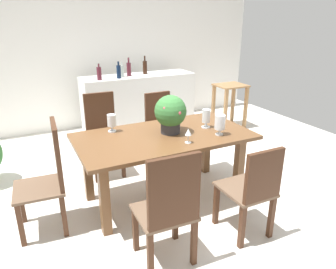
{
  "coord_description": "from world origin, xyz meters",
  "views": [
    {
      "loc": [
        -1.35,
        -3.12,
        1.93
      ],
      "look_at": [
        0.1,
        -0.19,
        0.71
      ],
      "focal_mm": 34.17,
      "sensor_mm": 36.0,
      "label": 1
    }
  ],
  "objects_px": {
    "dining_table": "(164,144)",
    "wine_bottle_clear": "(119,71)",
    "chair_near_left": "(169,207)",
    "kitchen_counter": "(139,103)",
    "wine_glass": "(188,133)",
    "wine_bottle_dark": "(99,73)",
    "flower_centerpiece": "(170,113)",
    "chair_far_left": "(103,131)",
    "wine_bottle_amber": "(129,69)",
    "wine_bottle_green": "(122,71)",
    "chair_near_right": "(253,189)",
    "crystal_vase_center_near": "(220,123)",
    "side_table": "(230,98)",
    "crystal_vase_left": "(206,117)",
    "wine_bottle_tall": "(145,67)",
    "chair_head_end": "(49,174)",
    "chair_far_right": "(161,124)",
    "crystal_vase_right": "(112,121)"
  },
  "relations": [
    {
      "from": "dining_table",
      "to": "wine_bottle_clear",
      "type": "relative_size",
      "value": 6.91
    },
    {
      "from": "chair_near_left",
      "to": "kitchen_counter",
      "type": "xyz_separation_m",
      "value": [
        1.0,
        3.18,
        -0.06
      ]
    },
    {
      "from": "wine_glass",
      "to": "wine_bottle_dark",
      "type": "relative_size",
      "value": 0.58
    },
    {
      "from": "flower_centerpiece",
      "to": "chair_far_left",
      "type": "bearing_deg",
      "value": 118.05
    },
    {
      "from": "dining_table",
      "to": "wine_bottle_amber",
      "type": "relative_size",
      "value": 6.1
    },
    {
      "from": "wine_bottle_green",
      "to": "wine_bottle_amber",
      "type": "bearing_deg",
      "value": 11.6
    },
    {
      "from": "chair_near_right",
      "to": "wine_bottle_dark",
      "type": "height_order",
      "value": "wine_bottle_dark"
    },
    {
      "from": "crystal_vase_center_near",
      "to": "side_table",
      "type": "distance_m",
      "value": 2.52
    },
    {
      "from": "crystal_vase_left",
      "to": "crystal_vase_center_near",
      "type": "relative_size",
      "value": 0.97
    },
    {
      "from": "wine_bottle_green",
      "to": "wine_bottle_tall",
      "type": "distance_m",
      "value": 0.45
    },
    {
      "from": "chair_near_right",
      "to": "wine_bottle_tall",
      "type": "xyz_separation_m",
      "value": [
        0.32,
        3.22,
        0.6
      ]
    },
    {
      "from": "chair_head_end",
      "to": "crystal_vase_left",
      "type": "bearing_deg",
      "value": 94.25
    },
    {
      "from": "wine_bottle_green",
      "to": "wine_bottle_clear",
      "type": "height_order",
      "value": "wine_bottle_clear"
    },
    {
      "from": "flower_centerpiece",
      "to": "wine_bottle_green",
      "type": "xyz_separation_m",
      "value": [
        0.2,
        2.15,
        0.11
      ]
    },
    {
      "from": "flower_centerpiece",
      "to": "wine_bottle_dark",
      "type": "relative_size",
      "value": 1.61
    },
    {
      "from": "dining_table",
      "to": "kitchen_counter",
      "type": "distance_m",
      "value": 2.3
    },
    {
      "from": "wine_bottle_amber",
      "to": "wine_bottle_clear",
      "type": "distance_m",
      "value": 0.25
    },
    {
      "from": "crystal_vase_center_near",
      "to": "wine_bottle_clear",
      "type": "bearing_deg",
      "value": 97.67
    },
    {
      "from": "wine_bottle_dark",
      "to": "wine_glass",
      "type": "bearing_deg",
      "value": -84.53
    },
    {
      "from": "wine_bottle_amber",
      "to": "dining_table",
      "type": "bearing_deg",
      "value": -100.76
    },
    {
      "from": "chair_far_right",
      "to": "flower_centerpiece",
      "type": "height_order",
      "value": "flower_centerpiece"
    },
    {
      "from": "flower_centerpiece",
      "to": "side_table",
      "type": "height_order",
      "value": "flower_centerpiece"
    },
    {
      "from": "chair_far_right",
      "to": "wine_bottle_amber",
      "type": "distance_m",
      "value": 1.38
    },
    {
      "from": "crystal_vase_right",
      "to": "wine_bottle_dark",
      "type": "bearing_deg",
      "value": 78.82
    },
    {
      "from": "wine_glass",
      "to": "wine_bottle_clear",
      "type": "bearing_deg",
      "value": 87.89
    },
    {
      "from": "dining_table",
      "to": "chair_near_left",
      "type": "distance_m",
      "value": 1.05
    },
    {
      "from": "crystal_vase_right",
      "to": "side_table",
      "type": "distance_m",
      "value": 2.91
    },
    {
      "from": "chair_far_right",
      "to": "wine_bottle_clear",
      "type": "height_order",
      "value": "wine_bottle_clear"
    },
    {
      "from": "chair_far_right",
      "to": "wine_bottle_amber",
      "type": "height_order",
      "value": "wine_bottle_amber"
    },
    {
      "from": "chair_far_left",
      "to": "wine_bottle_green",
      "type": "height_order",
      "value": "wine_bottle_green"
    },
    {
      "from": "chair_far_left",
      "to": "wine_bottle_dark",
      "type": "height_order",
      "value": "wine_bottle_dark"
    },
    {
      "from": "chair_head_end",
      "to": "flower_centerpiece",
      "type": "relative_size",
      "value": 2.58
    },
    {
      "from": "kitchen_counter",
      "to": "wine_bottle_tall",
      "type": "distance_m",
      "value": 0.63
    },
    {
      "from": "chair_near_left",
      "to": "wine_bottle_green",
      "type": "relative_size",
      "value": 4.22
    },
    {
      "from": "wine_glass",
      "to": "wine_bottle_green",
      "type": "xyz_separation_m",
      "value": [
        0.18,
        2.49,
        0.22
      ]
    },
    {
      "from": "dining_table",
      "to": "chair_far_left",
      "type": "bearing_deg",
      "value": 112.96
    },
    {
      "from": "crystal_vase_right",
      "to": "wine_bottle_tall",
      "type": "relative_size",
      "value": 0.63
    },
    {
      "from": "dining_table",
      "to": "crystal_vase_center_near",
      "type": "distance_m",
      "value": 0.63
    },
    {
      "from": "chair_near_right",
      "to": "flower_centerpiece",
      "type": "height_order",
      "value": "flower_centerpiece"
    },
    {
      "from": "kitchen_counter",
      "to": "wine_bottle_amber",
      "type": "relative_size",
      "value": 6.4
    },
    {
      "from": "chair_near_left",
      "to": "crystal_vase_center_near",
      "type": "bearing_deg",
      "value": -141.25
    },
    {
      "from": "flower_centerpiece",
      "to": "wine_bottle_green",
      "type": "relative_size",
      "value": 1.69
    },
    {
      "from": "wine_glass",
      "to": "wine_bottle_amber",
      "type": "relative_size",
      "value": 0.49
    },
    {
      "from": "chair_head_end",
      "to": "flower_centerpiece",
      "type": "xyz_separation_m",
      "value": [
        1.26,
        0.03,
        0.4
      ]
    },
    {
      "from": "chair_near_left",
      "to": "wine_glass",
      "type": "height_order",
      "value": "chair_near_left"
    },
    {
      "from": "wine_bottle_clear",
      "to": "side_table",
      "type": "xyz_separation_m",
      "value": [
        1.9,
        -0.42,
        -0.54
      ]
    },
    {
      "from": "flower_centerpiece",
      "to": "crystal_vase_center_near",
      "type": "height_order",
      "value": "flower_centerpiece"
    },
    {
      "from": "flower_centerpiece",
      "to": "kitchen_counter",
      "type": "bearing_deg",
      "value": 77.35
    },
    {
      "from": "chair_near_right",
      "to": "wine_glass",
      "type": "relative_size",
      "value": 6.17
    },
    {
      "from": "chair_head_end",
      "to": "wine_bottle_amber",
      "type": "bearing_deg",
      "value": 148.48
    }
  ]
}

